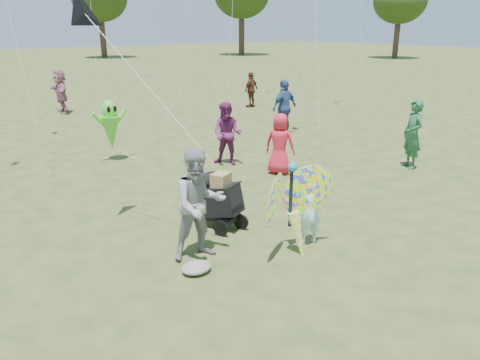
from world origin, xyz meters
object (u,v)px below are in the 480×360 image
Objects in this scene: crowd_f at (413,134)px; alien_kite at (111,127)px; adult_man at (199,204)px; butterfly_kite at (294,208)px; crowd_e at (227,134)px; crowd_j at (61,91)px; jogging_stroller at (218,196)px; crowd_h at (251,90)px; crowd_c at (284,107)px; child_girl at (309,212)px; crowd_a at (280,144)px.

crowd_f is 8.29m from alien_kite.
adult_man is 1.57m from butterfly_kite.
crowd_e is 3.32m from alien_kite.
crowd_j reaches higher than butterfly_kite.
crowd_e is 4.22m from jogging_stroller.
crowd_e is at bearing 64.59° from butterfly_kite.
crowd_c is at bearing 46.09° from crowd_h.
crowd_j is (-4.59, 9.30, -0.04)m from crowd_c.
crowd_c is 1.08× the size of butterfly_kite.
crowd_j is (-4.50, 14.35, 0.01)m from crowd_f.
crowd_j is 1.07× the size of alien_kite.
crowd_f reaches higher than crowd_e.
crowd_h is (2.88, 5.24, -0.16)m from crowd_c.
crowd_e reaches higher than child_girl.
crowd_a is at bearing 5.48° from jogging_stroller.
crowd_h is 1.43× the size of jogging_stroller.
crowd_f is (3.69, -3.34, 0.06)m from crowd_e.
crowd_c reaches higher than alien_kite.
crowd_j is 14.38m from jogging_stroller.
child_girl is at bearing 112.47° from crowd_a.
alien_kite is at bearing 63.50° from jogging_stroller.
crowd_c is at bearing -6.22° from alien_kite.
crowd_e is 9.63m from crowd_h.
butterfly_kite is at bearing -101.57° from jogging_stroller.
crowd_e is 11.04m from crowd_j.
crowd_c is 1.12× the size of crowd_e.
crowd_c is 6.14m from alien_kite.
alien_kite is at bearing 11.89° from crowd_h.
child_girl is 0.62× the size of crowd_c.
alien_kite is (-0.44, 7.22, 0.37)m from child_girl.
crowd_f reaches higher than butterfly_kite.
crowd_j reaches higher than crowd_e.
crowd_f reaches higher than alien_kite.
child_girl is 0.65× the size of crowd_f.
crowd_e is 4.98m from crowd_f.
crowd_h is at bearing -123.92° from crowd_c.
crowd_f is at bearing -146.72° from child_girl.
crowd_j is at bearing 92.77° from adult_man.
butterfly_kite is (-9.01, -11.88, 0.00)m from crowd_h.
crowd_j is 16.01m from butterfly_kite.
crowd_j is 1.64× the size of jogging_stroller.
crowd_a is at bearing 39.03° from crowd_h.
crowd_c is 1.70× the size of jogging_stroller.
alien_kite is at bearing 91.73° from adult_man.
crowd_j reaches higher than jogging_stroller.
crowd_e is at bearing 10.57° from crowd_j.
crowd_c is 5.05m from crowd_f.
child_girl is at bearing -54.07° from crowd_e.
crowd_f is at bearing 14.98° from crowd_e.
crowd_f is 10.71m from crowd_h.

